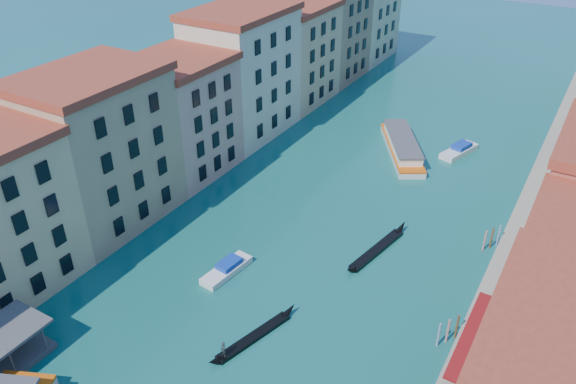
# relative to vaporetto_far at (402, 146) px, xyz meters

# --- Properties ---
(left_bank_palazzos) EXTENTS (12.80, 128.40, 21.00)m
(left_bank_palazzos) POSITION_rel_vaporetto_far_xyz_m (-26.50, -12.33, 8.51)
(left_bank_palazzos) COLOR beige
(left_bank_palazzos) RESTS_ON ground
(quay) EXTENTS (4.00, 140.00, 1.00)m
(quay) POSITION_rel_vaporetto_far_xyz_m (21.50, -12.01, -0.69)
(quay) COLOR #A09681
(quay) RESTS_ON ground
(vaporetto_far) EXTENTS (12.72, 17.34, 2.65)m
(vaporetto_far) POSITION_rel_vaporetto_far_xyz_m (0.00, 0.00, 0.00)
(vaporetto_far) COLOR silver
(vaporetto_far) RESTS_ON ground
(gondola_fore) EXTENTS (4.03, 11.51, 2.34)m
(gondola_fore) POSITION_rel_vaporetto_far_xyz_m (1.97, -46.38, -0.80)
(gondola_fore) COLOR black
(gondola_fore) RESTS_ON ground
(gondola_far) EXTENTS (3.43, 13.14, 1.87)m
(gondola_far) POSITION_rel_vaporetto_far_xyz_m (6.98, -26.53, -0.81)
(gondola_far) COLOR black
(gondola_far) RESTS_ON ground
(motorboat_mid) EXTENTS (2.90, 7.01, 1.41)m
(motorboat_mid) POSITION_rel_vaporetto_far_xyz_m (-6.39, -39.27, -0.64)
(motorboat_mid) COLOR white
(motorboat_mid) RESTS_ON ground
(motorboat_far) EXTENTS (4.60, 8.05, 1.59)m
(motorboat_far) POSITION_rel_vaporetto_far_xyz_m (8.20, 4.34, -0.57)
(motorboat_far) COLOR white
(motorboat_far) RESTS_ON ground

